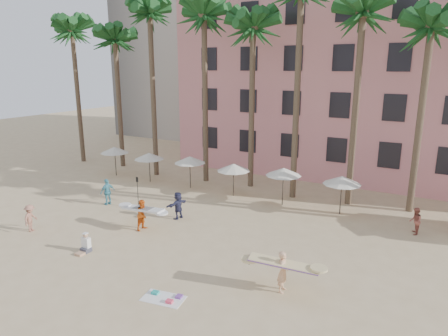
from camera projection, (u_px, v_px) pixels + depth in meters
ground at (131, 270)px, 19.35m from camera, size 120.00×120.00×0.00m
pink_hotel at (382, 84)px, 36.00m from camera, size 35.00×14.00×16.00m
palm_row at (269, 17)px, 28.55m from camera, size 44.40×5.40×16.30m
umbrella_row at (211, 163)px, 30.75m from camera, size 22.50×2.70×2.73m
beach_towel at (165, 298)px, 16.96m from camera, size 1.94×1.27×0.14m
carrier_yellow at (283, 269)px, 17.29m from camera, size 3.09×1.41×1.88m
carrier_white at (143, 214)px, 23.91m from camera, size 2.82×0.98×1.88m
beachgoers at (166, 208)px, 25.32m from camera, size 20.83×11.77×1.89m
paddle at (138, 188)px, 27.49m from camera, size 0.18×0.04×2.23m
seated_man at (85, 246)px, 21.12m from camera, size 0.47×0.81×1.06m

